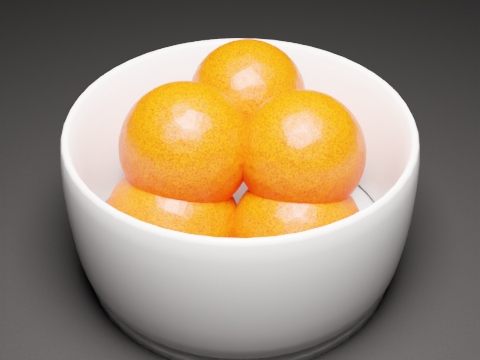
# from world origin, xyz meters

# --- Properties ---
(ground) EXTENTS (3.00, 3.00, 0.00)m
(ground) POSITION_xyz_m (0.00, 0.00, 0.00)
(ground) COLOR black
(ground) RESTS_ON ground
(bowl) EXTENTS (0.24, 0.24, 0.12)m
(bowl) POSITION_xyz_m (0.25, -0.25, 0.06)
(bowl) COLOR white
(bowl) RESTS_ON ground
(orange_pile) EXTENTS (0.18, 0.19, 0.14)m
(orange_pile) POSITION_xyz_m (0.25, -0.25, 0.08)
(orange_pile) COLOR #FF2400
(orange_pile) RESTS_ON bowl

